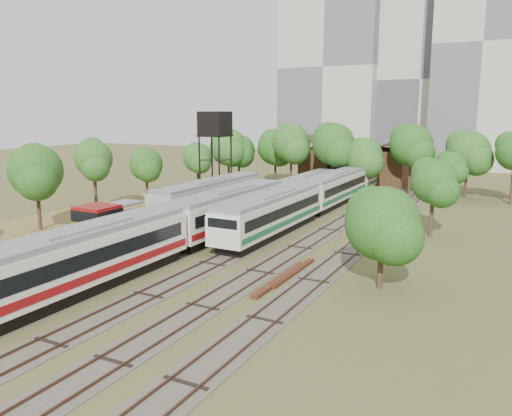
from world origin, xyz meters
The scene contains 18 objects.
ground centered at (0.00, 0.00, 0.00)m, with size 240.00×240.00×0.00m, color #475123.
dry_grass_patch centered at (-18.00, 8.00, 0.02)m, with size 14.00×60.00×0.04m, color brown.
tracks centered at (-0.67, 25.00, 0.04)m, with size 24.60×80.00×0.19m.
railcar_red_set centered at (-2.00, 10.80, 2.16)m, with size 3.29×34.58×4.08m.
railcar_green_set centered at (2.00, 37.94, 2.04)m, with size 3.12×52.08×3.86m.
railcar_rear centered at (-2.00, 38.67, 1.78)m, with size 2.73×16.07×3.37m.
shunter_locomotive centered at (-8.00, 10.86, 1.84)m, with size 2.91×8.10×3.80m.
old_grey_coach centered at (-8.00, 25.79, 2.10)m, with size 3.11×18.00×3.85m.
water_tower centered at (-11.16, 31.91, 9.47)m, with size 3.25×3.25×11.23m.
rail_pile_near centered at (8.00, 9.55, 0.13)m, with size 0.52×7.78×0.26m, color #542818.
rail_pile_far centered at (8.20, 11.22, 0.11)m, with size 0.43×6.96×0.23m, color #542818.
maintenance_shed centered at (-1.00, 57.98, 2.91)m, with size 16.45×11.55×7.58m.
tree_band_left centered at (-19.09, 20.70, 5.25)m, with size 7.99×63.60×8.22m.
tree_band_far centered at (-0.91, 49.51, 6.14)m, with size 45.78×9.35×9.72m.
tree_band_right centered at (14.39, 24.73, 4.48)m, with size 5.09×40.50×7.05m.
tower_left centered at (-18.00, 95.00, 21.00)m, with size 22.00×16.00×42.00m, color #BBB2A4.
tower_centre centered at (2.00, 100.00, 18.00)m, with size 20.00×18.00×36.00m, color #B9B4A8.
tower_right centered at (14.00, 92.00, 24.00)m, with size 18.00×16.00×48.00m, color #BBB2A4.
Camera 1 is at (21.37, -19.49, 11.08)m, focal length 35.00 mm.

